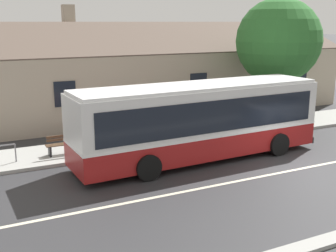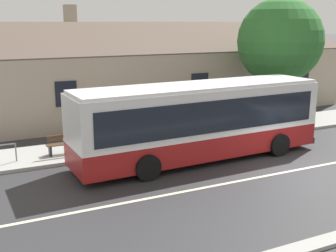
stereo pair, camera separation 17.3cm
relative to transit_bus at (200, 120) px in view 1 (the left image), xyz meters
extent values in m
plane|color=#2D2D30|center=(2.92, -2.90, -1.73)|extent=(300.00, 300.00, 0.00)
cube|color=#9E9E99|center=(2.92, 3.10, -1.66)|extent=(60.00, 3.00, 0.15)
cube|color=beige|center=(2.92, -2.90, -1.73)|extent=(60.00, 0.16, 0.01)
cube|color=tan|center=(3.72, 11.05, 0.23)|extent=(22.45, 9.10, 3.92)
cube|color=brown|center=(3.72, 8.77, 3.05)|extent=(23.05, 4.61, 1.89)
cube|color=brown|center=(3.72, 13.33, 3.05)|extent=(23.05, 4.61, 1.89)
cube|color=tan|center=(-2.46, 11.96, 4.42)|extent=(0.70, 0.70, 1.20)
cube|color=black|center=(-4.14, 6.47, 0.42)|extent=(1.10, 0.06, 1.30)
cube|color=black|center=(3.72, 6.47, 0.42)|extent=(1.10, 0.06, 1.30)
cube|color=black|center=(11.57, 6.47, 0.42)|extent=(1.10, 0.06, 1.30)
cube|color=#4C3323|center=(7.08, 6.47, -0.68)|extent=(1.00, 0.06, 2.10)
cube|color=maroon|center=(-0.02, 0.00, -0.98)|extent=(10.95, 2.92, 0.95)
cube|color=white|center=(-0.02, 0.00, -0.45)|extent=(10.97, 2.94, 0.10)
cube|color=silver|center=(-0.02, 0.00, 0.48)|extent=(10.95, 2.92, 1.78)
cube|color=silver|center=(-0.02, 0.00, 1.43)|extent=(10.73, 2.79, 0.12)
cube|color=black|center=(-0.07, 1.26, 0.38)|extent=(9.98, 0.42, 1.28)
cube|color=black|center=(0.03, -1.27, 0.38)|extent=(9.98, 0.42, 1.28)
cube|color=black|center=(5.43, 0.21, 0.38)|extent=(0.13, 2.20, 1.28)
cube|color=black|center=(5.43, 0.21, 1.23)|extent=(0.11, 1.75, 0.24)
cube|color=black|center=(5.45, 0.21, -1.33)|extent=(0.18, 2.50, 0.28)
cube|color=#B21919|center=(-1.42, 1.21, -0.98)|extent=(3.04, 0.15, 0.67)
cube|color=black|center=(4.17, 1.43, -0.22)|extent=(0.90, 0.06, 2.48)
cylinder|color=black|center=(3.30, 1.38, -1.23)|extent=(1.01, 0.32, 1.00)
cylinder|color=black|center=(3.39, -1.12, -1.23)|extent=(1.01, 0.32, 1.00)
cylinder|color=black|center=(-3.05, 1.13, -1.23)|extent=(1.01, 0.32, 1.00)
cylinder|color=black|center=(-2.95, -1.37, -1.23)|extent=(1.01, 0.32, 1.00)
cube|color=brown|center=(-5.12, 2.90, -1.13)|extent=(1.55, 0.10, 0.04)
cube|color=brown|center=(-5.12, 2.76, -1.13)|extent=(1.55, 0.10, 0.04)
cube|color=brown|center=(-5.12, 2.61, -1.13)|extent=(1.55, 0.10, 0.04)
cube|color=brown|center=(-5.12, 2.49, -0.83)|extent=(1.55, 0.04, 0.10)
cube|color=brown|center=(-5.12, 2.49, -0.69)|extent=(1.55, 0.04, 0.10)
cube|color=black|center=(-4.50, 2.76, -1.36)|extent=(0.08, 0.43, 0.45)
cube|color=black|center=(-5.74, 2.76, -1.36)|extent=(0.08, 0.43, 0.45)
cube|color=brown|center=(-0.79, 2.58, -1.13)|extent=(1.74, 0.10, 0.04)
cube|color=brown|center=(-0.79, 2.43, -1.13)|extent=(1.74, 0.10, 0.04)
cube|color=brown|center=(-0.79, 2.29, -1.13)|extent=(1.74, 0.10, 0.04)
cube|color=brown|center=(-0.79, 2.16, -0.83)|extent=(1.74, 0.04, 0.10)
cube|color=brown|center=(-0.79, 2.16, -0.69)|extent=(1.74, 0.04, 0.10)
cube|color=black|center=(-0.10, 2.43, -1.36)|extent=(0.08, 0.43, 0.45)
cube|color=black|center=(-1.49, 2.43, -1.36)|extent=(0.08, 0.43, 0.45)
cylinder|color=#4C3828|center=(7.36, 3.94, -0.16)|extent=(0.38, 0.38, 3.14)
sphere|color=#2D6B2D|center=(7.36, 3.94, 2.95)|extent=(4.76, 4.76, 4.76)
sphere|color=#2D6B2D|center=(7.02, 4.44, 2.24)|extent=(3.04, 3.04, 3.04)
cylinder|color=gray|center=(6.49, 2.10, -0.38)|extent=(0.07, 0.07, 2.40)
cube|color=#1959A5|center=(6.49, 2.08, 0.57)|extent=(0.36, 0.03, 0.48)
cylinder|color=slate|center=(-7.13, 2.60, -1.21)|extent=(0.06, 0.06, 0.75)
cylinder|color=slate|center=(-7.68, 2.60, -0.83)|extent=(1.10, 0.06, 0.06)
camera|label=1|loc=(-8.79, -14.85, 3.99)|focal=45.00mm
camera|label=2|loc=(-8.64, -14.92, 3.99)|focal=45.00mm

